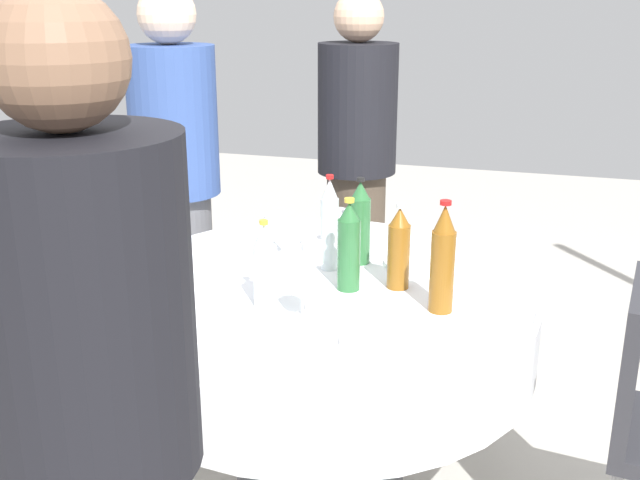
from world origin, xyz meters
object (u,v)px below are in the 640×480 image
object	(u,v)px
bottle_green_far	(349,247)
wine_glass_inner	(302,283)
plate_east	(386,341)
plate_near	(419,263)
person_rear	(356,172)
person_mid	(177,188)
plate_left	(165,276)
person_right	(100,470)
bottle_amber_rear	(443,260)
wine_glass_outer	(314,255)
bottle_clear_mid	(265,267)
bottle_green_outer	(360,224)
wine_glass_south	(275,228)
wine_glass_far	(337,221)
bottle_clear_right	(330,226)
dining_table	(320,324)
bottle_amber_south	(399,249)

from	to	relation	value
bottle_green_far	wine_glass_inner	distance (m)	0.24
bottle_green_far	plate_east	bearing A→B (deg)	-60.38
plate_near	bottle_green_far	bearing A→B (deg)	-122.23
bottle_green_far	person_rear	world-z (taller)	person_rear
bottle_green_far	person_mid	distance (m)	1.02
plate_near	person_mid	size ratio (longest dim) A/B	0.14
plate_left	person_right	distance (m)	1.13
bottle_amber_rear	wine_glass_outer	xyz separation A→B (m)	(-0.39, 0.06, -0.04)
bottle_clear_mid	bottle_green_outer	distance (m)	0.46
person_mid	bottle_clear_mid	bearing A→B (deg)	-104.24
wine_glass_south	plate_left	xyz separation A→B (m)	(-0.25, -0.30, -0.09)
wine_glass_far	person_rear	size ratio (longest dim) A/B	0.09
wine_glass_outer	plate_east	world-z (taller)	wine_glass_outer
bottle_green_outer	person_rear	bearing A→B (deg)	105.19
bottle_clear_right	person_mid	world-z (taller)	person_mid
bottle_clear_right	bottle_green_far	size ratio (longest dim) A/B	1.10
dining_table	plate_left	world-z (taller)	plate_left
bottle_green_far	person_mid	size ratio (longest dim) A/B	0.17
bottle_amber_south	bottle_green_far	size ratio (longest dim) A/B	0.93
bottle_green_far	person_right	bearing A→B (deg)	-96.19
plate_east	person_rear	world-z (taller)	person_rear
wine_glass_outer	person_rear	distance (m)	1.14
bottle_amber_rear	bottle_green_outer	distance (m)	0.45
bottle_amber_rear	wine_glass_inner	bearing A→B (deg)	-156.67
person_rear	plate_left	bearing A→B (deg)	-112.95
wine_glass_outer	wine_glass_south	bearing A→B (deg)	131.09
bottle_amber_rear	person_right	xyz separation A→B (m)	(-0.41, -1.04, -0.05)
bottle_amber_south	wine_glass_far	xyz separation A→B (m)	(-0.28, 0.30, -0.02)
wine_glass_outer	person_mid	bearing A→B (deg)	141.99
bottle_amber_rear	bottle_amber_south	world-z (taller)	bottle_amber_rear
bottle_green_far	wine_glass_outer	bearing A→B (deg)	-167.39
plate_left	plate_near	xyz separation A→B (m)	(0.73, 0.35, 0.00)
bottle_clear_mid	wine_glass_inner	size ratio (longest dim) A/B	1.82
bottle_amber_rear	plate_east	size ratio (longest dim) A/B	1.34
bottle_green_far	person_rear	size ratio (longest dim) A/B	0.18
dining_table	bottle_clear_right	distance (m)	0.31
dining_table	bottle_amber_rear	bearing A→B (deg)	-18.41
bottle_clear_right	wine_glass_inner	world-z (taller)	bottle_clear_right
bottle_green_far	bottle_clear_mid	bearing A→B (deg)	-134.59
bottle_amber_rear	bottle_clear_mid	bearing A→B (deg)	-166.78
wine_glass_inner	person_rear	bearing A→B (deg)	98.30
bottle_green_outer	wine_glass_outer	size ratio (longest dim) A/B	1.96
bottle_clear_mid	person_right	world-z (taller)	person_right
plate_left	plate_east	world-z (taller)	same
person_right	person_mid	xyz separation A→B (m)	(-0.73, 1.69, 0.01)
wine_glass_far	plate_left	xyz separation A→B (m)	(-0.43, -0.44, -0.09)
bottle_amber_south	wine_glass_inner	distance (m)	0.36
plate_left	person_rear	size ratio (longest dim) A/B	0.14
bottle_amber_south	bottle_green_outer	bearing A→B (deg)	132.41
dining_table	wine_glass_outer	size ratio (longest dim) A/B	9.18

